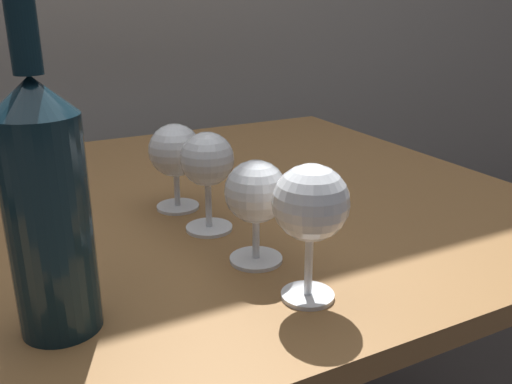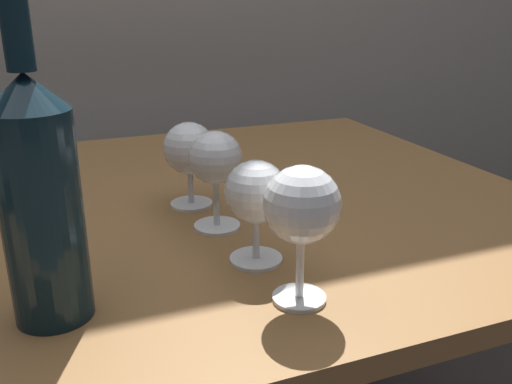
{
  "view_description": "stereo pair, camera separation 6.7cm",
  "coord_description": "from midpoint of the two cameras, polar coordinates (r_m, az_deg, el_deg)",
  "views": [
    {
      "loc": [
        -0.26,
        -0.8,
        1.04
      ],
      "look_at": [
        0.04,
        -0.24,
        0.81
      ],
      "focal_mm": 38.75,
      "sensor_mm": 36.0,
      "label": 1
    },
    {
      "loc": [
        -0.19,
        -0.83,
        1.04
      ],
      "look_at": [
        0.04,
        -0.24,
        0.81
      ],
      "focal_mm": 38.75,
      "sensor_mm": 36.0,
      "label": 2
    }
  ],
  "objects": [
    {
      "name": "wine_glass_pinot",
      "position": [
        0.85,
        -4.7,
        4.3
      ],
      "size": [
        0.08,
        0.08,
        0.13
      ],
      "color": "white",
      "rests_on": "dining_table"
    },
    {
      "name": "wine_glass_white",
      "position": [
        0.76,
        -1.73,
        3.29
      ],
      "size": [
        0.08,
        0.08,
        0.14
      ],
      "color": "white",
      "rests_on": "dining_table"
    },
    {
      "name": "wine_bottle",
      "position": [
        0.56,
        -18.33,
        -0.52
      ],
      "size": [
        0.08,
        0.08,
        0.34
      ],
      "color": "#0F232D",
      "rests_on": "dining_table"
    },
    {
      "name": "dining_table",
      "position": [
        0.94,
        -5.53,
        -6.18
      ],
      "size": [
        1.17,
        0.93,
        0.72
      ],
      "color": "brown",
      "rests_on": "ground_plane"
    },
    {
      "name": "wine_glass_amber",
      "position": [
        0.58,
        8.07,
        -1.62
      ],
      "size": [
        0.08,
        0.08,
        0.15
      ],
      "color": "white",
      "rests_on": "dining_table"
    },
    {
      "name": "wine_glass_chardonnay",
      "position": [
        0.67,
        2.86,
        -0.36
      ],
      "size": [
        0.08,
        0.08,
        0.13
      ],
      "color": "white",
      "rests_on": "dining_table"
    }
  ]
}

